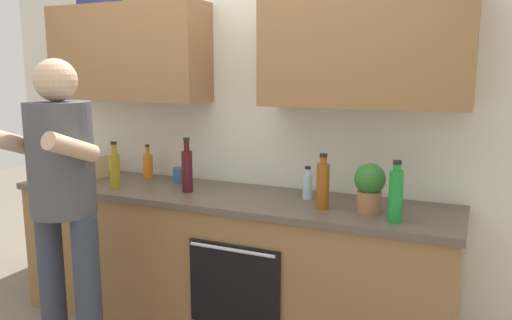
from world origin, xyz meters
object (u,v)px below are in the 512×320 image
(potted_herb, at_px, (370,186))
(grocery_bag_bread, at_px, (88,166))
(bottle_juice, at_px, (148,165))
(bottle_oil, at_px, (115,169))
(bottle_syrup, at_px, (323,185))
(bottle_soda, at_px, (396,195))
(person_standing, at_px, (62,193))
(bottle_wine, at_px, (187,169))
(cup_tea, at_px, (179,175))
(bottle_water, at_px, (308,185))

(potted_herb, bearing_deg, grocery_bag_bread, 176.86)
(bottle_juice, relative_size, bottle_oil, 0.78)
(bottle_syrup, bearing_deg, bottle_juice, 168.49)
(bottle_soda, bearing_deg, bottle_syrup, 168.44)
(person_standing, xyz_separation_m, bottle_oil, (-0.15, 0.59, 0.01))
(bottle_soda, bearing_deg, potted_herb, 147.10)
(person_standing, height_order, potted_herb, person_standing)
(bottle_juice, xyz_separation_m, potted_herb, (1.64, -0.27, 0.06))
(grocery_bag_bread, bearing_deg, bottle_oil, -26.42)
(bottle_wine, xyz_separation_m, bottle_oil, (-0.48, -0.12, -0.02))
(cup_tea, bearing_deg, bottle_oil, -130.26)
(person_standing, relative_size, bottle_oil, 5.57)
(bottle_water, distance_m, cup_tea, 0.95)
(grocery_bag_bread, bearing_deg, bottle_juice, 20.23)
(bottle_juice, bearing_deg, potted_herb, -9.23)
(bottle_water, relative_size, grocery_bag_bread, 0.81)
(bottle_oil, relative_size, grocery_bag_bread, 1.27)
(cup_tea, bearing_deg, bottle_wine, -46.95)
(bottle_syrup, bearing_deg, bottle_oil, -176.52)
(bottle_juice, xyz_separation_m, bottle_oil, (0.01, -0.36, 0.03))
(cup_tea, distance_m, potted_herb, 1.37)
(person_standing, distance_m, bottle_syrup, 1.40)
(bottle_water, relative_size, potted_herb, 0.73)
(person_standing, distance_m, bottle_water, 1.37)
(bottle_juice, relative_size, bottle_soda, 0.76)
(person_standing, bearing_deg, bottle_soda, 19.96)
(bottle_soda, distance_m, grocery_bag_bread, 2.21)
(person_standing, xyz_separation_m, bottle_syrup, (1.23, 0.68, 0.02))
(bottle_juice, height_order, bottle_soda, bottle_soda)
(bottle_soda, distance_m, bottle_oil, 1.78)
(bottle_juice, xyz_separation_m, bottle_soda, (1.79, -0.36, 0.05))
(bottle_soda, height_order, bottle_syrup, bottle_soda)
(bottle_wine, distance_m, potted_herb, 1.15)
(bottle_syrup, xyz_separation_m, cup_tea, (-1.09, 0.24, -0.09))
(cup_tea, bearing_deg, person_standing, -98.16)
(bottle_wine, height_order, cup_tea, bottle_wine)
(bottle_juice, height_order, bottle_oil, bottle_oil)
(person_standing, bearing_deg, bottle_oil, 103.84)
(bottle_wine, bearing_deg, bottle_oil, -166.41)
(bottle_juice, bearing_deg, bottle_syrup, -11.51)
(bottle_wine, distance_m, bottle_water, 0.77)
(bottle_syrup, relative_size, bottle_water, 1.57)
(bottle_oil, height_order, grocery_bag_bread, bottle_oil)
(bottle_wine, xyz_separation_m, potted_herb, (1.15, -0.02, 0.00))
(bottle_wine, distance_m, bottle_oil, 0.49)
(bottle_wine, height_order, bottle_syrup, bottle_wine)
(bottle_water, distance_m, grocery_bag_bread, 1.65)
(bottle_soda, bearing_deg, person_standing, -160.04)
(potted_herb, bearing_deg, bottle_water, 158.87)
(person_standing, relative_size, potted_herb, 6.33)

